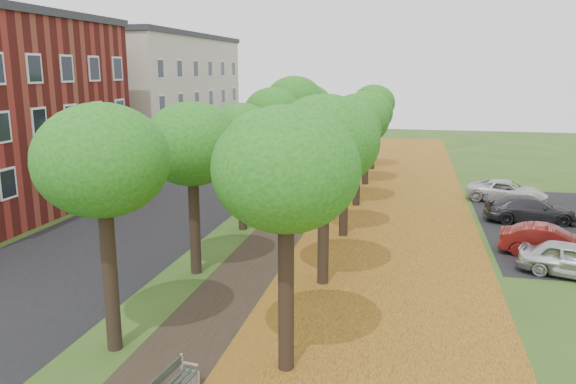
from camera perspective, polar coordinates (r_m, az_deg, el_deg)
The scene contains 12 objects.
ground at distance 15.74m, azimuth -9.85°, elevation -16.19°, with size 120.00×120.00×0.00m, color #2D4C19.
street_asphalt at distance 31.51m, azimuth -12.25°, elevation -1.63°, with size 8.00×70.00×0.01m, color black.
footpath at distance 29.24m, azimuth 1.25°, elevation -2.43°, with size 3.20×70.00×0.01m, color black.
leaf_verge at distance 28.73m, azimuth 11.10°, elevation -2.93°, with size 7.50×70.00×0.01m, color #B87722.
parking_lot at distance 30.76m, azimuth 27.20°, elevation -3.08°, with size 9.00×16.00×0.01m, color black.
tree_row_west at distance 28.88m, azimuth -3.02°, elevation 7.25°, with size 3.54×33.54×6.45m.
tree_row_east at distance 28.00m, azimuth 6.57°, elevation 7.02°, with size 3.54×33.54×6.45m.
building_cream at distance 51.00m, azimuth -13.91°, elevation 9.48°, with size 10.30×20.30×10.40m.
car_silver at distance 23.18m, azimuth 27.03°, elevation -6.16°, with size 1.53×3.81×1.30m, color #BBBBC0.
car_red at distance 25.26m, azimuth 24.98°, elevation -4.55°, with size 1.33×3.80×1.25m, color maroon.
car_grey at distance 30.44m, azimuth 23.35°, elevation -1.64°, with size 1.78×4.38×1.27m, color #2D2D32.
car_white at distance 34.60m, azimuth 21.38°, elevation 0.07°, with size 2.02×4.37×1.21m, color silver.
Camera 1 is at (5.45, -12.73, 7.49)m, focal length 35.00 mm.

